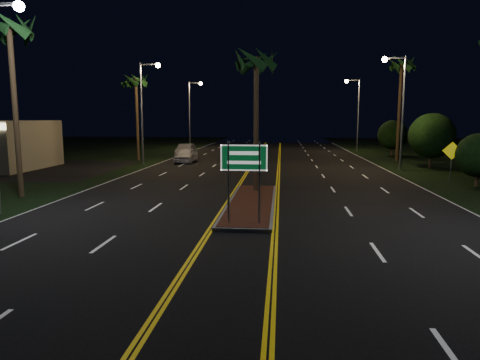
# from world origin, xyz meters

# --- Properties ---
(ground) EXTENTS (120.00, 120.00, 0.00)m
(ground) POSITION_xyz_m (0.00, 0.00, 0.00)
(ground) COLOR black
(ground) RESTS_ON ground
(median_island) EXTENTS (2.25, 10.25, 0.17)m
(median_island) POSITION_xyz_m (0.00, 7.00, 0.08)
(median_island) COLOR gray
(median_island) RESTS_ON ground
(highway_sign) EXTENTS (1.80, 0.08, 3.20)m
(highway_sign) POSITION_xyz_m (0.00, 2.80, 2.40)
(highway_sign) COLOR gray
(highway_sign) RESTS_ON ground
(streetlight_left_mid) EXTENTS (1.91, 0.44, 9.00)m
(streetlight_left_mid) POSITION_xyz_m (-10.61, 24.00, 5.66)
(streetlight_left_mid) COLOR gray
(streetlight_left_mid) RESTS_ON ground
(streetlight_left_far) EXTENTS (1.91, 0.44, 9.00)m
(streetlight_left_far) POSITION_xyz_m (-10.61, 44.00, 5.66)
(streetlight_left_far) COLOR gray
(streetlight_left_far) RESTS_ON ground
(streetlight_right_mid) EXTENTS (1.91, 0.44, 9.00)m
(streetlight_right_mid) POSITION_xyz_m (10.61, 22.00, 5.66)
(streetlight_right_mid) COLOR gray
(streetlight_right_mid) RESTS_ON ground
(streetlight_right_far) EXTENTS (1.91, 0.44, 9.00)m
(streetlight_right_far) POSITION_xyz_m (10.61, 42.00, 5.66)
(streetlight_right_far) COLOR gray
(streetlight_right_far) RESTS_ON ground
(palm_median) EXTENTS (2.40, 2.40, 8.30)m
(palm_median) POSITION_xyz_m (0.00, 10.50, 7.28)
(palm_median) COLOR #382819
(palm_median) RESTS_ON ground
(palm_left_near) EXTENTS (2.40, 2.40, 9.80)m
(palm_left_near) POSITION_xyz_m (-12.50, 8.00, 8.68)
(palm_left_near) COLOR #382819
(palm_left_near) RESTS_ON ground
(palm_left_far) EXTENTS (2.40, 2.40, 8.80)m
(palm_left_far) POSITION_xyz_m (-12.80, 28.00, 7.75)
(palm_left_far) COLOR #382819
(palm_left_far) RESTS_ON ground
(palm_right_far) EXTENTS (2.40, 2.40, 10.30)m
(palm_right_far) POSITION_xyz_m (12.80, 30.00, 9.14)
(palm_right_far) COLOR #382819
(palm_right_far) RESTS_ON ground
(shrub_near) EXTENTS (2.70, 2.70, 3.30)m
(shrub_near) POSITION_xyz_m (13.50, 14.00, 1.95)
(shrub_near) COLOR #382819
(shrub_near) RESTS_ON ground
(shrub_mid) EXTENTS (3.78, 3.78, 4.62)m
(shrub_mid) POSITION_xyz_m (14.00, 24.00, 2.73)
(shrub_mid) COLOR #382819
(shrub_mid) RESTS_ON ground
(shrub_far) EXTENTS (3.24, 3.24, 3.96)m
(shrub_far) POSITION_xyz_m (13.80, 36.00, 2.34)
(shrub_far) COLOR #382819
(shrub_far) RESTS_ON ground
(car_near) EXTENTS (2.26, 4.97, 1.64)m
(car_near) POSITION_xyz_m (-7.58, 26.45, 0.82)
(car_near) COLOR white
(car_near) RESTS_ON ground
(car_far) EXTENTS (2.14, 4.93, 1.64)m
(car_far) POSITION_xyz_m (-8.98, 32.38, 0.82)
(car_far) COLOR #A2A4AC
(car_far) RESTS_ON ground
(warning_sign) EXTENTS (1.10, 0.35, 2.72)m
(warning_sign) POSITION_xyz_m (12.19, 14.75, 1.79)
(warning_sign) COLOR gray
(warning_sign) RESTS_ON ground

